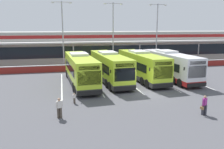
{
  "coord_description": "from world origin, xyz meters",
  "views": [
    {
      "loc": [
        -8.18,
        -22.33,
        6.93
      ],
      "look_at": [
        -2.7,
        3.0,
        1.6
      ],
      "focal_mm": 37.03,
      "sensor_mm": 36.0,
      "label": 1
    }
  ],
  "objects": [
    {
      "name": "red_barrier_wall",
      "position": [
        0.0,
        14.5,
        0.56
      ],
      "size": [
        60.0,
        0.4,
        1.1
      ],
      "color": "maroon",
      "rests_on": "ground"
    },
    {
      "name": "bay_stripe_mid_west",
      "position": [
        0.0,
        6.0,
        0.0
      ],
      "size": [
        0.14,
        13.0,
        0.01
      ],
      "primitive_type": "cube",
      "color": "silver",
      "rests_on": "ground"
    },
    {
      "name": "coach_bus_centre",
      "position": [
        2.14,
        6.74,
        1.79
      ],
      "size": [
        3.6,
        12.3,
        3.78
      ],
      "color": "#B7DB2D",
      "rests_on": "ground"
    },
    {
      "name": "bay_stripe_centre",
      "position": [
        4.2,
        6.0,
        0.0
      ],
      "size": [
        0.14,
        13.0,
        0.01
      ],
      "primitive_type": "cube",
      "color": "silver",
      "rests_on": "ground"
    },
    {
      "name": "pedestrian_child",
      "position": [
        -7.27,
        -1.67,
        0.54
      ],
      "size": [
        0.33,
        0.24,
        1.0
      ],
      "color": "#4C4238",
      "rests_on": "ground"
    },
    {
      "name": "coach_bus_left_centre",
      "position": [
        -2.26,
        6.53,
        1.79
      ],
      "size": [
        3.6,
        12.3,
        3.78
      ],
      "color": "#B7DB2D",
      "rests_on": "ground"
    },
    {
      "name": "coach_bus_leftmost",
      "position": [
        -6.1,
        5.63,
        1.79
      ],
      "size": [
        3.6,
        12.3,
        3.78
      ],
      "color": "#B7DB2D",
      "rests_on": "ground"
    },
    {
      "name": "lamp_post_east",
      "position": [
        8.69,
        17.32,
        6.29
      ],
      "size": [
        3.24,
        0.28,
        11.0
      ],
      "color": "#9E9EA3",
      "rests_on": "ground"
    },
    {
      "name": "bay_stripe_mid_east",
      "position": [
        8.4,
        6.0,
        0.0
      ],
      "size": [
        0.14,
        13.0,
        0.01
      ],
      "primitive_type": "cube",
      "color": "silver",
      "rests_on": "ground"
    },
    {
      "name": "pedestrian_with_handbag",
      "position": [
        2.74,
        -6.75,
        0.86
      ],
      "size": [
        0.65,
        0.42,
        1.62
      ],
      "color": "#33333D",
      "rests_on": "ground"
    },
    {
      "name": "bay_stripe_far_west",
      "position": [
        -8.4,
        6.0,
        0.0
      ],
      "size": [
        0.14,
        13.0,
        0.01
      ],
      "primitive_type": "cube",
      "color": "silver",
      "rests_on": "ground"
    },
    {
      "name": "lamp_post_west",
      "position": [
        -7.94,
        16.82,
        6.29
      ],
      "size": [
        3.24,
        0.28,
        11.0
      ],
      "color": "#9E9EA3",
      "rests_on": "ground"
    },
    {
      "name": "ground_plane",
      "position": [
        0.0,
        0.0,
        0.0
      ],
      "size": [
        200.0,
        200.0,
        0.0
      ],
      "primitive_type": "plane",
      "color": "#4C4C51"
    },
    {
      "name": "lamp_post_centre",
      "position": [
        0.54,
        17.09,
        6.29
      ],
      "size": [
        3.24,
        0.28,
        11.0
      ],
      "color": "#9E9EA3",
      "rests_on": "ground"
    },
    {
      "name": "pedestrian_in_dark_coat",
      "position": [
        -8.58,
        -4.97,
        0.87
      ],
      "size": [
        0.53,
        0.33,
        1.62
      ],
      "color": "#4C4238",
      "rests_on": "ground"
    },
    {
      "name": "bay_stripe_west",
      "position": [
        -4.2,
        6.0,
        0.0
      ],
      "size": [
        0.14,
        13.0,
        0.01
      ],
      "primitive_type": "cube",
      "color": "silver",
      "rests_on": "ground"
    },
    {
      "name": "terminal_building",
      "position": [
        -0.0,
        26.91,
        3.01
      ],
      "size": [
        70.0,
        13.0,
        6.0
      ],
      "color": "beige",
      "rests_on": "ground"
    },
    {
      "name": "coach_bus_right_centre",
      "position": [
        6.05,
        6.35,
        1.79
      ],
      "size": [
        3.6,
        12.3,
        3.78
      ],
      "color": "silver",
      "rests_on": "ground"
    }
  ]
}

